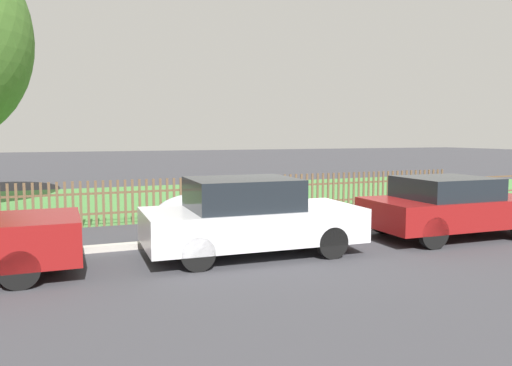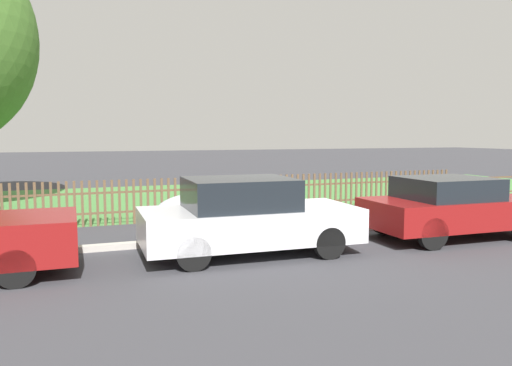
% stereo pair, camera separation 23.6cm
% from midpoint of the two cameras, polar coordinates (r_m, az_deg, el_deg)
% --- Properties ---
extents(ground_plane, '(120.00, 120.00, 0.00)m').
position_cam_midpoint_polar(ground_plane, '(10.86, 4.00, -6.20)').
color(ground_plane, '#38383D').
extents(kerb_stone, '(32.85, 0.20, 0.12)m').
position_cam_midpoint_polar(kerb_stone, '(10.94, 3.79, -5.80)').
color(kerb_stone, '#B2ADA3').
rests_on(kerb_stone, ground).
extents(grass_strip, '(32.85, 9.18, 0.01)m').
position_cam_midpoint_polar(grass_strip, '(17.77, -6.06, -1.61)').
color(grass_strip, '#477F3D').
rests_on(grass_strip, ground).
extents(park_fence, '(32.85, 0.05, 1.12)m').
position_cam_midpoint_polar(park_fence, '(13.36, -1.07, -1.56)').
color(park_fence, brown).
rests_on(park_fence, ground).
extents(parked_car_black_saloon, '(4.01, 1.90, 1.42)m').
position_cam_midpoint_polar(parked_car_black_saloon, '(9.20, -0.30, -3.86)').
color(parked_car_black_saloon, silver).
rests_on(parked_car_black_saloon, ground).
extents(parked_car_navy_estate, '(3.79, 1.87, 1.31)m').
position_cam_midpoint_polar(parked_car_navy_estate, '(11.49, 21.95, -2.52)').
color(parked_car_navy_estate, maroon).
rests_on(parked_car_navy_estate, ground).
extents(covered_motorcycle, '(2.03, 0.91, 0.96)m').
position_cam_midpoint_polar(covered_motorcycle, '(10.94, -5.65, -2.96)').
color(covered_motorcycle, black).
rests_on(covered_motorcycle, ground).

